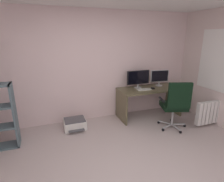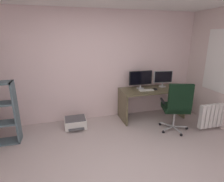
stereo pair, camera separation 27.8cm
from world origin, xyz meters
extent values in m
cube|color=#B9A8A5|center=(0.00, 0.00, -0.01)|extent=(5.24, 4.41, 0.02)
cube|color=silver|center=(0.00, 2.26, 1.27)|extent=(5.24, 0.10, 2.54)
cube|color=brown|center=(1.40, 1.85, 0.72)|extent=(1.54, 0.67, 0.04)
cube|color=brown|center=(0.65, 1.85, 0.35)|extent=(0.04, 0.65, 0.70)
cube|color=brown|center=(2.16, 1.85, 0.35)|extent=(0.04, 0.65, 0.70)
cylinder|color=#B2B5B7|center=(1.14, 1.98, 0.74)|extent=(0.18, 0.18, 0.01)
cylinder|color=#B2B5B7|center=(1.14, 1.98, 0.79)|extent=(0.03, 0.03, 0.10)
cube|color=black|center=(1.14, 1.98, 1.00)|extent=(0.59, 0.04, 0.33)
cube|color=black|center=(1.14, 1.96, 1.00)|extent=(0.55, 0.01, 0.31)
cylinder|color=#B2B5B7|center=(1.75, 1.98, 0.74)|extent=(0.18, 0.18, 0.01)
cylinder|color=#B2B5B7|center=(1.75, 1.98, 0.80)|extent=(0.03, 0.03, 0.11)
cube|color=#B7BABC|center=(1.75, 1.98, 0.99)|extent=(0.48, 0.10, 0.30)
cube|color=black|center=(1.75, 1.96, 0.99)|extent=(0.44, 0.07, 0.27)
cube|color=silver|center=(1.20, 1.77, 0.74)|extent=(0.35, 0.15, 0.02)
cube|color=black|center=(1.44, 1.77, 0.75)|extent=(0.08, 0.11, 0.03)
cube|color=#B7BABC|center=(1.72, 1.09, 0.07)|extent=(0.30, 0.12, 0.02)
sphere|color=black|center=(1.86, 1.04, 0.03)|extent=(0.06, 0.06, 0.06)
cube|color=#B7BABC|center=(1.67, 1.26, 0.07)|extent=(0.20, 0.26, 0.02)
sphere|color=black|center=(1.75, 1.38, 0.03)|extent=(0.06, 0.06, 0.06)
cube|color=#B7BABC|center=(1.49, 1.26, 0.07)|extent=(0.20, 0.26, 0.02)
sphere|color=black|center=(1.40, 1.38, 0.03)|extent=(0.06, 0.06, 0.06)
cube|color=#B7BABC|center=(1.43, 1.09, 0.07)|extent=(0.30, 0.12, 0.02)
sphere|color=black|center=(1.29, 1.04, 0.03)|extent=(0.06, 0.06, 0.06)
cube|color=#B7BABC|center=(1.58, 0.99, 0.07)|extent=(0.03, 0.30, 0.02)
sphere|color=black|center=(1.58, 0.84, 0.03)|extent=(0.06, 0.06, 0.06)
cylinder|color=#B7BABC|center=(1.58, 1.14, 0.26)|extent=(0.04, 0.04, 0.39)
cube|color=black|center=(1.58, 1.14, 0.51)|extent=(0.62, 0.59, 0.10)
cube|color=black|center=(1.50, 0.89, 0.83)|extent=(0.46, 0.21, 0.53)
cube|color=black|center=(1.32, 1.22, 0.66)|extent=(0.14, 0.32, 0.03)
cube|color=black|center=(1.84, 1.05, 0.66)|extent=(0.14, 0.32, 0.03)
cube|color=#4E646D|center=(-1.56, 1.54, 0.60)|extent=(0.03, 0.28, 1.19)
cube|color=silver|center=(-0.47, 1.82, 0.10)|extent=(0.47, 0.37, 0.19)
cube|color=#4C4C51|center=(-0.47, 1.82, 0.21)|extent=(0.44, 0.34, 0.02)
cube|color=#4C4C51|center=(-0.47, 1.59, 0.06)|extent=(0.33, 0.10, 0.01)
cube|color=white|center=(2.10, 0.92, 0.32)|extent=(0.08, 0.10, 0.52)
cube|color=white|center=(2.21, 0.92, 0.32)|extent=(0.08, 0.10, 0.52)
cube|color=white|center=(2.31, 0.92, 0.32)|extent=(0.08, 0.10, 0.52)
cube|color=white|center=(2.42, 0.92, 0.32)|extent=(0.08, 0.10, 0.52)
cube|color=white|center=(2.52, 0.92, 0.32)|extent=(0.08, 0.10, 0.52)
cube|color=white|center=(2.63, 0.92, 0.32)|extent=(0.08, 0.10, 0.52)
cube|color=white|center=(2.73, 0.92, 0.32)|extent=(0.08, 0.10, 0.52)
cube|color=white|center=(2.84, 0.92, 0.32)|extent=(0.08, 0.10, 0.52)
camera|label=1|loc=(-0.93, -1.89, 1.96)|focal=29.24mm
camera|label=2|loc=(-0.67, -1.97, 1.96)|focal=29.24mm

